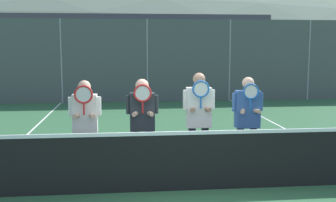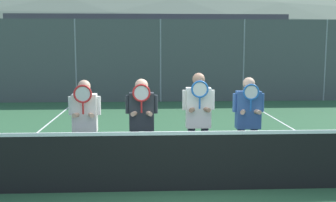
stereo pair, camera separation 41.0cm
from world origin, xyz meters
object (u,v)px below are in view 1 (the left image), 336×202
Objects in this scene: player_leftmost at (85,121)px; car_far_left at (32,75)px; car_left_of_center at (152,75)px; player_rightmost at (247,117)px; car_center at (262,75)px; player_center_left at (142,119)px; player_center_right at (199,116)px.

car_far_left reaches higher than player_leftmost.
car_far_left is at bearing -179.33° from car_left_of_center.
player_rightmost is 12.95m from car_center.
player_leftmost reaches higher than car_center.
car_left_of_center is at bearing 85.40° from player_center_left.
player_leftmost is 0.98× the size of player_rightmost.
player_center_left is at bearing 3.26° from player_leftmost.
car_left_of_center reaches higher than car_center.
player_center_right is at bearing -90.03° from car_left_of_center.
car_left_of_center is (0.01, 12.29, -0.17)m from player_center_right.
player_center_left is 12.28m from car_left_of_center.
player_center_right reaches higher than player_rightmost.
player_center_right is at bearing 0.16° from player_leftmost.
car_far_left is 1.04× the size of car_center.
car_center is (5.27, 12.27, -0.20)m from player_center_right.
car_far_left reaches higher than player_rightmost.
player_rightmost is at bearing -62.79° from car_far_left.
player_rightmost is 0.36× the size of car_far_left.
car_left_of_center is (5.36, 0.06, -0.05)m from car_far_left.
player_leftmost is at bearing -176.74° from player_center_left.
player_rightmost is at bearing -109.77° from car_center.
player_center_left is 0.36× the size of car_far_left.
car_center is at bearing 62.92° from player_center_left.
player_center_right is (1.94, 0.01, 0.06)m from player_leftmost.
player_center_right is 0.38× the size of car_far_left.
car_far_left is at bearing 117.21° from player_rightmost.
player_center_right is 12.29m from car_left_of_center.
player_leftmost is 0.94× the size of player_center_right.
player_center_right is (0.98, -0.05, 0.04)m from player_center_left.
player_leftmost is 0.40× the size of car_left_of_center.
player_center_left is 0.98m from player_center_right.
car_far_left is 5.36m from car_left_of_center.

